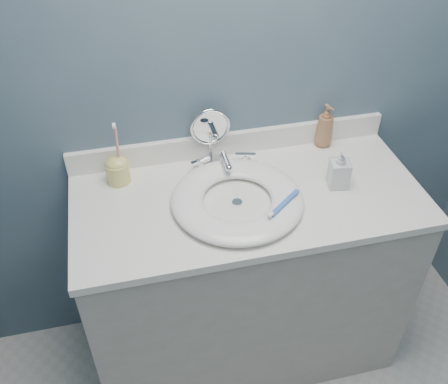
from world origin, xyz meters
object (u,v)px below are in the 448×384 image
object	(u,v)px
soap_bottle_clear	(340,168)
makeup_mirror	(210,133)
toothbrush_holder	(118,169)
soap_bottle_amber	(325,126)

from	to	relation	value
soap_bottle_clear	makeup_mirror	bearing A→B (deg)	157.64
soap_bottle_clear	toothbrush_holder	world-z (taller)	toothbrush_holder
toothbrush_holder	soap_bottle_amber	bearing A→B (deg)	3.50
soap_bottle_amber	makeup_mirror	bearing A→B (deg)	163.19
makeup_mirror	soap_bottle_amber	world-z (taller)	makeup_mirror
makeup_mirror	soap_bottle_clear	distance (m)	0.48
soap_bottle_amber	soap_bottle_clear	world-z (taller)	soap_bottle_amber
soap_bottle_clear	soap_bottle_amber	bearing A→B (deg)	89.61
soap_bottle_amber	toothbrush_holder	world-z (taller)	toothbrush_holder
makeup_mirror	soap_bottle_amber	xyz separation A→B (m)	(0.45, -0.01, -0.03)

